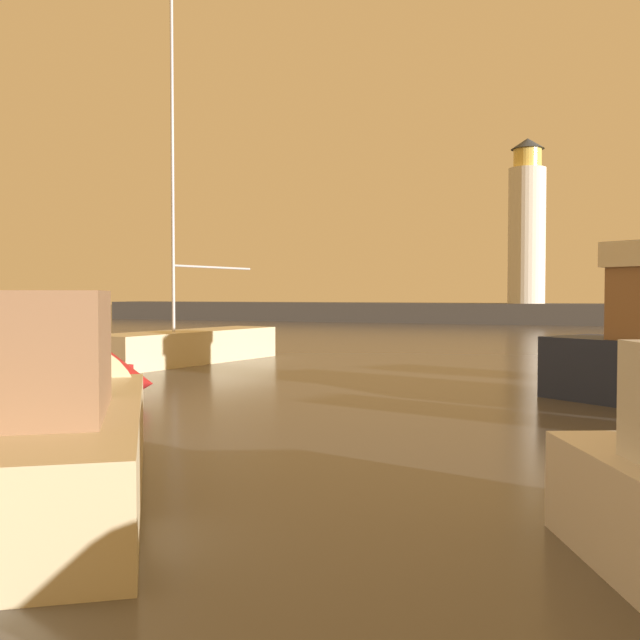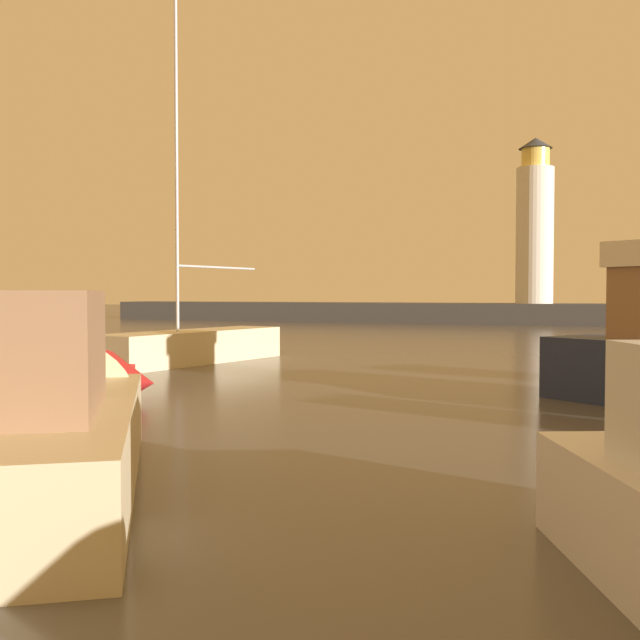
{
  "view_description": "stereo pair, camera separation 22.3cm",
  "coord_description": "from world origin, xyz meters",
  "px_view_note": "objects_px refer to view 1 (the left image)",
  "views": [
    {
      "loc": [
        7.16,
        -0.81,
        2.65
      ],
      "look_at": [
        0.98,
        15.15,
        2.04
      ],
      "focal_mm": 41.93,
      "sensor_mm": 36.0,
      "label": 1
    },
    {
      "loc": [
        7.37,
        -0.73,
        2.65
      ],
      "look_at": [
        0.98,
        15.15,
        2.04
      ],
      "focal_mm": 41.93,
      "sensor_mm": 36.0,
      "label": 2
    }
  ],
  "objects_px": {
    "motorboat_3": "(56,373)",
    "motorboat_6": "(55,419)",
    "lighthouse": "(527,226)",
    "sailboat_moored": "(189,345)"
  },
  "relations": [
    {
      "from": "motorboat_3",
      "to": "motorboat_6",
      "type": "relative_size",
      "value": 0.7
    },
    {
      "from": "motorboat_3",
      "to": "motorboat_6",
      "type": "height_order",
      "value": "motorboat_6"
    },
    {
      "from": "lighthouse",
      "to": "motorboat_3",
      "type": "relative_size",
      "value": 2.34
    },
    {
      "from": "motorboat_3",
      "to": "sailboat_moored",
      "type": "distance_m",
      "value": 9.31
    },
    {
      "from": "motorboat_6",
      "to": "motorboat_3",
      "type": "bearing_deg",
      "value": 130.53
    },
    {
      "from": "lighthouse",
      "to": "motorboat_3",
      "type": "xyz_separation_m",
      "value": [
        -6.65,
        -51.06,
        -7.88
      ]
    },
    {
      "from": "lighthouse",
      "to": "motorboat_6",
      "type": "bearing_deg",
      "value": -90.79
    },
    {
      "from": "motorboat_3",
      "to": "lighthouse",
      "type": "bearing_deg",
      "value": 82.58
    },
    {
      "from": "lighthouse",
      "to": "motorboat_6",
      "type": "distance_m",
      "value": 58.41
    },
    {
      "from": "lighthouse",
      "to": "motorboat_6",
      "type": "relative_size",
      "value": 1.63
    }
  ]
}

